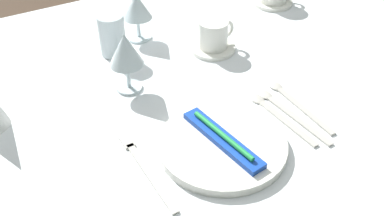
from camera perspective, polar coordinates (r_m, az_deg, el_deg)
dining_table at (r=1.12m, az=-2.09°, el=-0.07°), size 1.80×1.11×0.74m
dinner_plate at (r=0.89m, az=3.88°, el=-4.72°), size 0.26×0.26×0.02m
toothbrush_package at (r=0.88m, az=3.93°, el=-3.93°), size 0.06×0.21×0.02m
fork_outer at (r=0.86m, az=-6.05°, el=-7.56°), size 0.02×0.23×0.00m
spoon_soup at (r=0.99m, az=10.39°, el=-0.53°), size 0.03×0.21×0.01m
spoon_dessert at (r=1.00m, az=11.71°, el=-0.16°), size 0.03×0.22×0.01m
spoon_tea at (r=1.04m, az=12.65°, el=1.03°), size 0.03×0.22×0.01m
saucer_left at (r=1.46m, az=10.21°, el=13.18°), size 0.12×0.12×0.01m
saucer_far at (r=1.20m, az=2.65°, el=7.66°), size 0.12×0.12×0.01m
coffee_cup_far at (r=1.18m, az=2.79°, el=9.42°), size 0.10×0.08×0.07m
wine_glass_centre at (r=1.22m, az=-7.05°, el=12.52°), size 0.08×0.08×0.13m
wine_glass_left at (r=1.00m, az=-8.48°, el=7.17°), size 0.08×0.08×0.15m
drink_tumbler at (r=1.18m, az=-10.15°, el=8.89°), size 0.07×0.07×0.11m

